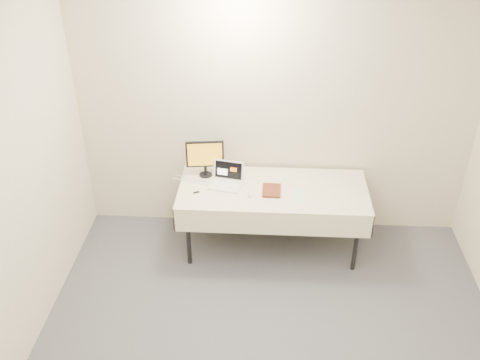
# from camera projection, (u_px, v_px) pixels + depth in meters

# --- Properties ---
(back_wall) EXTENTS (4.00, 0.10, 2.70)m
(back_wall) POSITION_uv_depth(u_px,v_px,m) (275.00, 112.00, 5.31)
(back_wall) COLOR beige
(back_wall) RESTS_ON ground
(table) EXTENTS (1.86, 0.81, 0.74)m
(table) POSITION_uv_depth(u_px,v_px,m) (273.00, 194.00, 5.28)
(table) COLOR black
(table) RESTS_ON ground
(laptop) EXTENTS (0.35, 0.32, 0.22)m
(laptop) POSITION_uv_depth(u_px,v_px,m) (227.00, 179.00, 5.30)
(laptop) COLOR white
(laptop) RESTS_ON table
(monitor) EXTENTS (0.38, 0.15, 0.39)m
(monitor) POSITION_uv_depth(u_px,v_px,m) (205.00, 156.00, 5.34)
(monitor) COLOR black
(monitor) RESTS_ON table
(book) EXTENTS (0.18, 0.03, 0.24)m
(book) POSITION_uv_depth(u_px,v_px,m) (263.00, 181.00, 5.15)
(book) COLOR #923A1A
(book) RESTS_ON table
(alarm_clock) EXTENTS (0.14, 0.07, 0.06)m
(alarm_clock) POSITION_uv_depth(u_px,v_px,m) (230.00, 169.00, 5.51)
(alarm_clock) COLOR black
(alarm_clock) RESTS_ON table
(clicker) EXTENTS (0.05, 0.09, 0.02)m
(clicker) POSITION_uv_depth(u_px,v_px,m) (250.00, 195.00, 5.13)
(clicker) COLOR #B6B6B9
(clicker) RESTS_ON table
(paper_form) EXTENTS (0.16, 0.30, 0.00)m
(paper_form) POSITION_uv_depth(u_px,v_px,m) (299.00, 195.00, 5.15)
(paper_form) COLOR #BEEBBA
(paper_form) RESTS_ON table
(usb_dongle) EXTENTS (0.06, 0.04, 0.01)m
(usb_dongle) POSITION_uv_depth(u_px,v_px,m) (196.00, 192.00, 5.19)
(usb_dongle) COLOR black
(usb_dongle) RESTS_ON table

